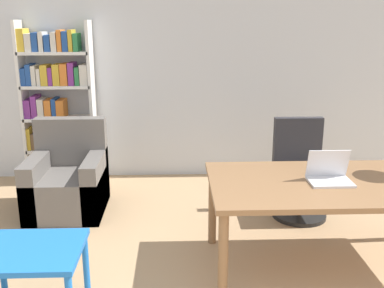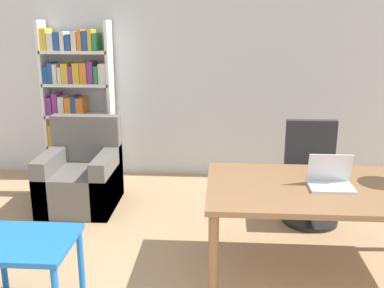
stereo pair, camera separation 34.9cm
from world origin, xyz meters
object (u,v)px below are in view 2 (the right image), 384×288
object	(u,v)px
office_chair	(311,177)
side_table_blue	(24,251)
laptop	(330,180)
bookshelf	(77,106)
armchair	(81,178)
desk	(331,196)

from	to	relation	value
office_chair	side_table_blue	size ratio (longest dim) A/B	1.50
laptop	office_chair	distance (m)	1.10
side_table_blue	bookshelf	xyz separation A→B (m)	(-0.48, 2.70, 0.44)
laptop	armchair	world-z (taller)	laptop
armchair	bookshelf	world-z (taller)	bookshelf
armchair	bookshelf	size ratio (longest dim) A/B	0.48
desk	bookshelf	xyz separation A→B (m)	(-2.58, 2.11, 0.24)
side_table_blue	armchair	bearing A→B (deg)	95.99
desk	side_table_blue	xyz separation A→B (m)	(-2.10, -0.60, -0.20)
laptop	armchair	distance (m)	2.63
laptop	office_chair	xyz separation A→B (m)	(0.08, 1.04, -0.35)
desk	office_chair	distance (m)	1.06
desk	armchair	bearing A→B (deg)	152.02
office_chair	side_table_blue	world-z (taller)	office_chair
laptop	side_table_blue	world-z (taller)	laptop
armchair	office_chair	bearing A→B (deg)	-4.43
laptop	bookshelf	xyz separation A→B (m)	(-2.56, 2.11, 0.11)
bookshelf	laptop	bearing A→B (deg)	-39.53
armchair	side_table_blue	bearing A→B (deg)	-84.01
desk	bookshelf	world-z (taller)	bookshelf
desk	laptop	bearing A→B (deg)	-164.61
laptop	bookshelf	bearing A→B (deg)	140.47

